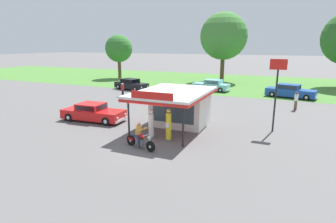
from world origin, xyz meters
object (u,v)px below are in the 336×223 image
at_px(motorcycle_with_rider, 140,138).
at_px(roadside_pole_sign, 277,83).
at_px(parked_car_back_row_centre, 290,91).
at_px(gas_pump_nearside, 151,125).
at_px(bystander_strolling_foreground, 296,100).
at_px(bystander_admiring_sedan, 123,89).
at_px(parked_car_back_row_centre_right, 131,85).
at_px(gas_pump_offside, 169,126).
at_px(featured_classic_sedan, 93,113).
at_px(parked_car_back_row_left, 211,86).

distance_m(motorcycle_with_rider, roadside_pole_sign, 9.95).
distance_m(parked_car_back_row_centre, roadside_pole_sign, 14.56).
distance_m(gas_pump_nearside, bystander_strolling_foreground, 15.22).
height_order(motorcycle_with_rider, roadside_pole_sign, roadside_pole_sign).
bearing_deg(bystander_admiring_sedan, parked_car_back_row_centre_right, 109.38).
height_order(gas_pump_nearside, gas_pump_offside, gas_pump_offside).
distance_m(featured_classic_sedan, bystander_admiring_sedan, 10.72).
bearing_deg(bystander_admiring_sedan, gas_pump_nearside, -50.50).
distance_m(motorcycle_with_rider, bystander_strolling_foreground, 16.72).
xyz_separation_m(featured_classic_sedan, roadside_pole_sign, (13.36, 2.74, 2.76)).
bearing_deg(featured_classic_sedan, parked_car_back_row_centre_right, 109.90).
relative_size(bystander_admiring_sedan, roadside_pole_sign, 0.30).
relative_size(parked_car_back_row_centre, bystander_admiring_sedan, 3.81).
height_order(parked_car_back_row_left, bystander_admiring_sedan, bystander_admiring_sedan).
bearing_deg(roadside_pole_sign, parked_car_back_row_left, 119.05).
relative_size(gas_pump_nearside, parked_car_back_row_left, 0.37).
bearing_deg(parked_car_back_row_left, motorcycle_with_rider, -85.90).
bearing_deg(parked_car_back_row_centre, motorcycle_with_rider, -110.87).
distance_m(parked_car_back_row_left, roadside_pole_sign, 17.73).
xyz_separation_m(gas_pump_offside, motorcycle_with_rider, (-0.98, -1.94, -0.30)).
relative_size(parked_car_back_row_centre, parked_car_back_row_centre_right, 1.08).
relative_size(gas_pump_nearside, featured_classic_sedan, 0.35).
bearing_deg(motorcycle_with_rider, featured_classic_sedan, 149.08).
distance_m(gas_pump_offside, featured_classic_sedan, 7.65).
relative_size(bystander_strolling_foreground, bystander_admiring_sedan, 1.14).
distance_m(parked_car_back_row_left, bystander_strolling_foreground, 12.52).
xyz_separation_m(parked_car_back_row_centre_right, roadside_pole_sign, (18.66, -11.91, 2.72)).
distance_m(motorcycle_with_rider, bystander_admiring_sedan, 17.20).
bearing_deg(gas_pump_offside, gas_pump_nearside, -179.99).
bearing_deg(parked_car_back_row_centre_right, featured_classic_sedan, -70.10).
distance_m(gas_pump_offside, parked_car_back_row_centre, 20.17).
xyz_separation_m(bystander_admiring_sedan, roadside_pole_sign, (17.05, -7.32, 2.61)).
xyz_separation_m(gas_pump_nearside, roadside_pole_sign, (7.18, 4.65, 2.55)).
relative_size(gas_pump_nearside, parked_car_back_row_centre, 0.33).
bearing_deg(roadside_pole_sign, bystander_admiring_sedan, 156.75).
distance_m(parked_car_back_row_left, parked_car_back_row_centre_right, 10.71).
distance_m(parked_car_back_row_centre, parked_car_back_row_centre_right, 19.82).
distance_m(parked_car_back_row_centre_right, bystander_admiring_sedan, 4.86).
xyz_separation_m(parked_car_back_row_centre, parked_car_back_row_centre_right, (-19.68, -2.37, -0.02)).
relative_size(parked_car_back_row_centre, bystander_strolling_foreground, 3.36).
height_order(gas_pump_offside, motorcycle_with_rider, gas_pump_offside).
xyz_separation_m(parked_car_back_row_left, bystander_admiring_sedan, (-8.54, -7.99, 0.11)).
bearing_deg(bystander_strolling_foreground, gas_pump_offside, -120.95).
relative_size(gas_pump_offside, bystander_strolling_foreground, 1.22).
bearing_deg(bystander_strolling_foreground, gas_pump_nearside, -124.92).
bearing_deg(parked_car_back_row_centre, bystander_strolling_foreground, -85.45).
bearing_deg(bystander_admiring_sedan, roadside_pole_sign, -23.25).
relative_size(motorcycle_with_rider, featured_classic_sedan, 0.42).
distance_m(bystander_admiring_sedan, roadside_pole_sign, 18.74).
xyz_separation_m(motorcycle_with_rider, bystander_strolling_foreground, (8.47, 14.42, 0.26)).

